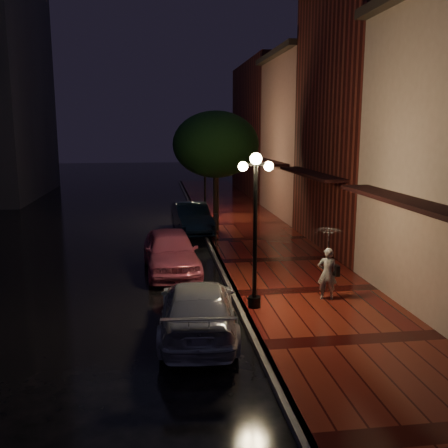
{
  "coord_description": "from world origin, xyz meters",
  "views": [
    {
      "loc": [
        -2.31,
        -18.12,
        5.08
      ],
      "look_at": [
        0.31,
        0.97,
        1.4
      ],
      "focal_mm": 40.0,
      "sensor_mm": 36.0,
      "label": 1
    }
  ],
  "objects_px": {
    "street_tree": "(216,147)",
    "pink_car": "(171,251)",
    "parking_meter": "(216,227)",
    "streetlamp_near": "(255,221)",
    "woman_with_umbrella": "(328,252)",
    "navy_car": "(192,218)",
    "silver_car": "(198,309)",
    "streetlamp_far": "(205,175)"
  },
  "relations": [
    {
      "from": "streetlamp_near",
      "to": "silver_car",
      "type": "height_order",
      "value": "streetlamp_near"
    },
    {
      "from": "silver_car",
      "to": "street_tree",
      "type": "bearing_deg",
      "value": -94.83
    },
    {
      "from": "street_tree",
      "to": "navy_car",
      "type": "distance_m",
      "value": 3.72
    },
    {
      "from": "street_tree",
      "to": "parking_meter",
      "type": "bearing_deg",
      "value": -97.17
    },
    {
      "from": "streetlamp_far",
      "to": "woman_with_umbrella",
      "type": "relative_size",
      "value": 1.99
    },
    {
      "from": "parking_meter",
      "to": "pink_car",
      "type": "bearing_deg",
      "value": -114.43
    },
    {
      "from": "streetlamp_near",
      "to": "pink_car",
      "type": "height_order",
      "value": "streetlamp_near"
    },
    {
      "from": "woman_with_umbrella",
      "to": "street_tree",
      "type": "bearing_deg",
      "value": -66.09
    },
    {
      "from": "pink_car",
      "to": "woman_with_umbrella",
      "type": "xyz_separation_m",
      "value": [
        4.44,
        -3.97,
        0.81
      ]
    },
    {
      "from": "streetlamp_near",
      "to": "woman_with_umbrella",
      "type": "xyz_separation_m",
      "value": [
        2.24,
        0.37,
        -1.02
      ]
    },
    {
      "from": "navy_car",
      "to": "parking_meter",
      "type": "distance_m",
      "value": 3.96
    },
    {
      "from": "street_tree",
      "to": "pink_car",
      "type": "bearing_deg",
      "value": -110.27
    },
    {
      "from": "navy_car",
      "to": "woman_with_umbrella",
      "type": "distance_m",
      "value": 11.34
    },
    {
      "from": "streetlamp_near",
      "to": "woman_with_umbrella",
      "type": "relative_size",
      "value": 1.99
    },
    {
      "from": "street_tree",
      "to": "silver_car",
      "type": "relative_size",
      "value": 1.25
    },
    {
      "from": "streetlamp_far",
      "to": "street_tree",
      "type": "relative_size",
      "value": 0.74
    },
    {
      "from": "streetlamp_far",
      "to": "street_tree",
      "type": "xyz_separation_m",
      "value": [
        0.26,
        -3.01,
        1.64
      ]
    },
    {
      "from": "streetlamp_near",
      "to": "woman_with_umbrella",
      "type": "distance_m",
      "value": 2.49
    },
    {
      "from": "streetlamp_near",
      "to": "silver_car",
      "type": "bearing_deg",
      "value": -142.05
    },
    {
      "from": "pink_car",
      "to": "navy_car",
      "type": "xyz_separation_m",
      "value": [
        1.25,
        6.88,
        -0.04
      ]
    },
    {
      "from": "streetlamp_far",
      "to": "street_tree",
      "type": "height_order",
      "value": "street_tree"
    },
    {
      "from": "navy_car",
      "to": "silver_car",
      "type": "bearing_deg",
      "value": -98.56
    },
    {
      "from": "street_tree",
      "to": "parking_meter",
      "type": "relative_size",
      "value": 4.04
    },
    {
      "from": "street_tree",
      "to": "woman_with_umbrella",
      "type": "distance_m",
      "value": 11.13
    },
    {
      "from": "streetlamp_near",
      "to": "silver_car",
      "type": "xyz_separation_m",
      "value": [
        -1.7,
        -1.32,
        -1.93
      ]
    },
    {
      "from": "street_tree",
      "to": "streetlamp_near",
      "type": "bearing_deg",
      "value": -91.35
    },
    {
      "from": "streetlamp_near",
      "to": "silver_car",
      "type": "distance_m",
      "value": 2.89
    },
    {
      "from": "street_tree",
      "to": "navy_car",
      "type": "relative_size",
      "value": 1.29
    },
    {
      "from": "street_tree",
      "to": "woman_with_umbrella",
      "type": "height_order",
      "value": "street_tree"
    },
    {
      "from": "streetlamp_far",
      "to": "woman_with_umbrella",
      "type": "xyz_separation_m",
      "value": [
        2.24,
        -13.63,
        -1.02
      ]
    },
    {
      "from": "street_tree",
      "to": "parking_meter",
      "type": "distance_m",
      "value": 4.89
    },
    {
      "from": "streetlamp_near",
      "to": "pink_car",
      "type": "relative_size",
      "value": 0.95
    },
    {
      "from": "street_tree",
      "to": "woman_with_umbrella",
      "type": "xyz_separation_m",
      "value": [
        1.98,
        -10.62,
        -2.66
      ]
    },
    {
      "from": "parking_meter",
      "to": "woman_with_umbrella",
      "type": "bearing_deg",
      "value": -61.5
    },
    {
      "from": "navy_car",
      "to": "parking_meter",
      "type": "height_order",
      "value": "parking_meter"
    },
    {
      "from": "streetlamp_near",
      "to": "street_tree",
      "type": "xyz_separation_m",
      "value": [
        0.26,
        10.99,
        1.64
      ]
    },
    {
      "from": "streetlamp_far",
      "to": "silver_car",
      "type": "distance_m",
      "value": 15.54
    },
    {
      "from": "parking_meter",
      "to": "navy_car",
      "type": "bearing_deg",
      "value": 110.16
    },
    {
      "from": "silver_car",
      "to": "woman_with_umbrella",
      "type": "distance_m",
      "value": 4.38
    },
    {
      "from": "navy_car",
      "to": "pink_car",
      "type": "bearing_deg",
      "value": -105.42
    },
    {
      "from": "street_tree",
      "to": "pink_car",
      "type": "relative_size",
      "value": 1.27
    },
    {
      "from": "street_tree",
      "to": "woman_with_umbrella",
      "type": "relative_size",
      "value": 2.68
    }
  ]
}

